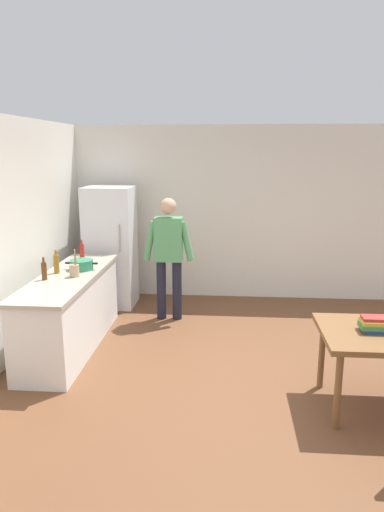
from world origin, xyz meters
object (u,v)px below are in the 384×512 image
Objects in this scene: bottle_oil_amber at (56,264)px; bottle_beer_brown at (44,271)px; refrigerator at (111,247)px; bottle_sauce_red at (82,250)px; cooking_pot at (82,265)px; utensil_jar at (74,270)px; person at (169,251)px; book_stack at (375,325)px.

bottle_beer_brown is (-0.03, -0.29, -0.01)m from bottle_oil_amber.
bottle_sauce_red is at bearing -107.22° from refrigerator.
refrigerator is at bearing 72.78° from bottle_sauce_red.
cooking_pot is at bearing -73.00° from bottle_sauce_red.
utensil_jar is at bearing -27.52° from bottle_oil_amber.
bottle_sauce_red is (-1.17, -0.14, 0.02)m from person.
person is 1.25m from cooking_pot.
refrigerator is at bearing 80.75° from bottle_beer_brown.
bottle_oil_amber reaches higher than bottle_beer_brown.
cooking_pot is (-0.97, -0.79, -0.02)m from person.
bottle_sauce_red is at bearing 107.00° from cooking_pot.
bottle_sauce_red reaches higher than cooking_pot.
utensil_jar is 1.33× the size of bottle_sauce_red.
bottle_beer_brown is (-0.30, -0.15, 0.03)m from utensil_jar.
cooking_pot is 0.67m from bottle_sauce_red.
cooking_pot is at bearing -141.01° from person.
bottle_oil_amber reaches higher than cooking_pot.
person is 1.18m from bottle_sauce_red.
bottle_oil_amber is at bearing -99.74° from refrigerator.
bottle_oil_amber is 3.53m from book_stack.
book_stack is (3.33, -1.17, -0.20)m from bottle_oil_amber.
bottle_sauce_red is at bearing 86.85° from bottle_oil_amber.
book_stack is at bearing -23.79° from cooking_pot.
utensil_jar is at bearing -89.99° from refrigerator.
bottle_oil_amber reaches higher than bottle_sauce_red.
person is at bearing 7.05° from bottle_sauce_red.
bottle_sauce_red is at bearing 148.62° from book_stack.
utensil_jar is 1.19× the size of book_stack.
person reaches higher than bottle_beer_brown.
book_stack is at bearing -45.41° from person.
refrigerator reaches higher than cooking_pot.
bottle_oil_amber is at bearing -141.29° from person.
book_stack is at bearing -19.45° from bottle_oil_amber.
bottle_beer_brown is at bearing -134.69° from person.
refrigerator is 4.08m from book_stack.
cooking_pot is (-0.02, -1.34, 0.06)m from refrigerator.
cooking_pot is 0.55m from bottle_beer_brown.
cooking_pot is at bearing 93.61° from utensil_jar.
person is 7.08× the size of bottle_sauce_red.
refrigerator is 6.92× the size of bottle_beer_brown.
book_stack is at bearing -41.37° from refrigerator.
person is at bearing 45.31° from bottle_beer_brown.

